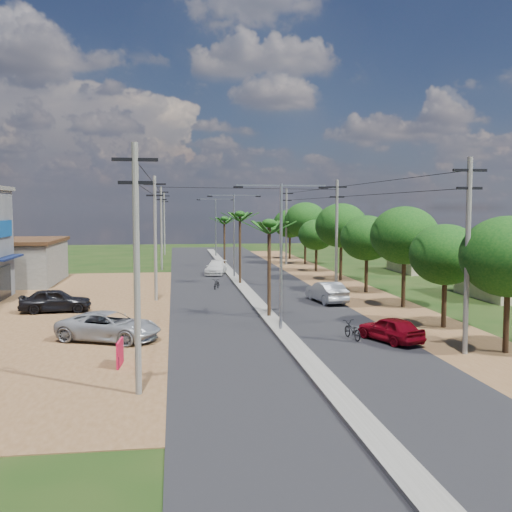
{
  "coord_description": "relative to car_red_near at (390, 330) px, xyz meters",
  "views": [
    {
      "loc": [
        -5.69,
        -31.44,
        6.72
      ],
      "look_at": [
        0.61,
        14.24,
        3.0
      ],
      "focal_mm": 42.0,
      "sensor_mm": 36.0,
      "label": 1
    }
  ],
  "objects": [
    {
      "name": "utility_pole_e_c",
      "position": [
        2.5,
        41.15,
        4.12
      ],
      "size": [
        1.6,
        0.24,
        9.0
      ],
      "color": "#605E56",
      "rests_on": "ground"
    },
    {
      "name": "moto_rider_east",
      "position": [
        -1.73,
        0.83,
        -0.18
      ],
      "size": [
        0.88,
        1.83,
        0.92
      ],
      "primitive_type": "imported",
      "rotation": [
        0.0,
        0.0,
        3.3
      ],
      "color": "black",
      "rests_on": "ground"
    },
    {
      "name": "utility_pole_w_d",
      "position": [
        -12.0,
        58.15,
        4.12
      ],
      "size": [
        1.6,
        0.24,
        9.0
      ],
      "color": "#605E56",
      "rests_on": "ground"
    },
    {
      "name": "palm_median_near",
      "position": [
        -5.0,
        7.15,
        4.9
      ],
      "size": [
        2.0,
        2.0,
        6.15
      ],
      "color": "black",
      "rests_on": "ground"
    },
    {
      "name": "house_east_far",
      "position": [
        16.0,
        31.15,
        1.75
      ],
      "size": [
        7.6,
        7.5,
        4.6
      ],
      "color": "gray",
      "rests_on": "ground"
    },
    {
      "name": "car_parked_silver",
      "position": [
        -13.96,
        2.2,
        0.09
      ],
      "size": [
        5.75,
        4.26,
        1.45
      ],
      "primitive_type": "imported",
      "rotation": [
        0.0,
        0.0,
        1.17
      ],
      "color": "#999DA1",
      "rests_on": "ground"
    },
    {
      "name": "streetlight_mid",
      "position": [
        -5.0,
        28.15,
        4.15
      ],
      "size": [
        5.1,
        0.18,
        8.0
      ],
      "color": "gray",
      "rests_on": "ground"
    },
    {
      "name": "utility_pole_w_a",
      "position": [
        -12.0,
        -6.85,
        4.12
      ],
      "size": [
        1.6,
        0.24,
        9.0
      ],
      "color": "#605E56",
      "rests_on": "ground"
    },
    {
      "name": "moto_rider_west_b",
      "position": [
        -6.91,
        31.4,
        -0.09
      ],
      "size": [
        0.88,
        1.89,
        1.1
      ],
      "primitive_type": "imported",
      "rotation": [
        0.0,
        0.0,
        -0.21
      ],
      "color": "black",
      "rests_on": "ground"
    },
    {
      "name": "tree_east_c",
      "position": [
        4.7,
        10.15,
        4.22
      ],
      "size": [
        4.6,
        4.6,
        6.83
      ],
      "color": "black",
      "rests_on": "ground"
    },
    {
      "name": "streetlight_near",
      "position": [
        -5.0,
        3.15,
        4.15
      ],
      "size": [
        5.1,
        0.18,
        8.0
      ],
      "color": "gray",
      "rests_on": "ground"
    },
    {
      "name": "moto_rider_west_a",
      "position": [
        -7.21,
        20.6,
        -0.2
      ],
      "size": [
        1.04,
        1.79,
        0.89
      ],
      "primitive_type": "imported",
      "rotation": [
        0.0,
        0.0,
        -0.28
      ],
      "color": "black",
      "rests_on": "ground"
    },
    {
      "name": "car_silver_mid",
      "position": [
        0.0,
        12.62,
        0.1
      ],
      "size": [
        2.19,
        4.65,
        1.47
      ],
      "primitive_type": "imported",
      "rotation": [
        0.0,
        0.0,
        3.29
      ],
      "color": "#999DA1",
      "rests_on": "ground"
    },
    {
      "name": "road",
      "position": [
        -5.0,
        18.15,
        -0.62
      ],
      "size": [
        12.0,
        110.0,
        0.04
      ],
      "primitive_type": "cube",
      "color": "black",
      "rests_on": "ground"
    },
    {
      "name": "car_white_far",
      "position": [
        -6.5,
        31.51,
        0.02
      ],
      "size": [
        2.74,
        4.82,
        1.32
      ],
      "primitive_type": "imported",
      "rotation": [
        0.0,
        0.0,
        -0.21
      ],
      "color": "silver",
      "rests_on": "ground"
    },
    {
      "name": "dirt_lot_west",
      "position": [
        -20.0,
        11.15,
        -0.62
      ],
      "size": [
        18.0,
        46.0,
        0.04
      ],
      "primitive_type": "cube",
      "color": "brown",
      "rests_on": "ground"
    },
    {
      "name": "tree_east_f",
      "position": [
        4.2,
        33.15,
        3.25
      ],
      "size": [
        3.8,
        3.8,
        5.52
      ],
      "color": "black",
      "rests_on": "ground"
    },
    {
      "name": "median",
      "position": [
        -5.0,
        21.15,
        -0.55
      ],
      "size": [
        1.0,
        90.0,
        0.18
      ],
      "primitive_type": "cube",
      "color": "#605E56",
      "rests_on": "ground"
    },
    {
      "name": "palm_median_mid",
      "position": [
        -5.0,
        23.15,
        5.26
      ],
      "size": [
        2.0,
        2.0,
        6.55
      ],
      "color": "black",
      "rests_on": "ground"
    },
    {
      "name": "tree_east_b",
      "position": [
        4.3,
        3.15,
        3.47
      ],
      "size": [
        4.0,
        4.0,
        5.83
      ],
      "color": "black",
      "rests_on": "ground"
    },
    {
      "name": "car_parked_dark",
      "position": [
        -18.27,
        11.17,
        0.12
      ],
      "size": [
        4.56,
        2.09,
        1.52
      ],
      "primitive_type": "imported",
      "rotation": [
        0.0,
        0.0,
        1.64
      ],
      "color": "black",
      "rests_on": "ground"
    },
    {
      "name": "streetlight_far",
      "position": [
        -5.0,
        53.15,
        4.15
      ],
      "size": [
        5.1,
        0.18,
        8.0
      ],
      "color": "gray",
      "rests_on": "ground"
    },
    {
      "name": "tree_east_a",
      "position": [
        4.5,
        -2.85,
        3.85
      ],
      "size": [
        4.4,
        4.4,
        6.37
      ],
      "color": "black",
      "rests_on": "ground"
    },
    {
      "name": "utility_pole_e_b",
      "position": [
        2.5,
        19.15,
        4.12
      ],
      "size": [
        1.6,
        0.24,
        9.0
      ],
      "color": "#605E56",
      "rests_on": "ground"
    },
    {
      "name": "dirt_shoulder_east",
      "position": [
        3.5,
        18.15,
        -0.62
      ],
      "size": [
        5.0,
        90.0,
        0.03
      ],
      "primitive_type": "cube",
      "color": "brown",
      "rests_on": "ground"
    },
    {
      "name": "tree_east_h",
      "position": [
        4.5,
        49.15,
        4.0
      ],
      "size": [
        4.4,
        4.4,
        6.52
      ],
      "color": "black",
      "rests_on": "ground"
    },
    {
      "name": "tree_east_d",
      "position": [
        4.4,
        17.15,
        3.7
      ],
      "size": [
        4.2,
        4.2,
        6.13
      ],
      "color": "black",
      "rests_on": "ground"
    },
    {
      "name": "utility_pole_e_a",
      "position": [
        2.5,
        -2.85,
        4.12
      ],
      "size": [
        1.6,
        0.24,
        9.0
      ],
      "color": "#605E56",
      "rests_on": "ground"
    },
    {
      "name": "palm_median_far",
      "position": [
        -5.0,
        39.15,
        4.62
      ],
      "size": [
        2.0,
        2.0,
        5.85
      ],
      "color": "black",
      "rests_on": "ground"
    },
    {
      "name": "ground",
      "position": [
        -5.0,
        3.15,
        -0.64
      ],
      "size": [
        160.0,
        160.0,
        0.0
      ],
      "primitive_type": "plane",
      "color": "black",
      "rests_on": "ground"
    },
    {
      "name": "car_red_near",
      "position": [
        0.0,
        0.0,
        0.0
      ],
      "size": [
        2.79,
        4.05,
        1.28
      ],
      "primitive_type": "imported",
      "rotation": [
        0.0,
        0.0,
        3.52
      ],
      "color": "maroon",
      "rests_on": "ground"
    },
    {
      "name": "utility_pole_w_b",
      "position": [
        -12.0,
        15.15,
        4.12
      ],
      "size": [
        1.6,
        0.24,
        9.0
      ],
      "color": "#605E56",
      "rests_on": "ground"
    },
    {
      "name": "tree_east_g",
      "position": [
        4.8,
        41.15,
        4.6
      ],
      "size": [
        5.0,
        5.0,
        7.38
      ],
      "color": "black",
      "rests_on": "ground"
    },
    {
      "name": "tree_east_e",
      "position": [
        4.6,
        25.15,
        4.45
      ],
      "size": [
        4.8,
        4.8,
        7.14
      ],
      "color": "black",
      "rests_on": "ground"
    },
    {
      "name": "roadside_sign",
      "position": [
        -13.0,
        -2.85,
        -0.07
      ],
      "size": [
        0.2,
        1.38,
        1.15
      ],
      "rotation": [
        0.0,
        0.0,
        -0.08
      ],
      "color": "#B31030",
      "rests_on": "ground"
    },
    {
      "name": "low_shed",
      "position": [
        -26.0,
        27.15,
        1.33
      ],
      "size": [
        10.4,
        10.4,
        3.95
      ],
      "color": "#605E56",
      "rests_on": "ground"
    },
    {
      "name": "utility_pole_w_c",
      "position": [
        -12.0,
        37.15,
        4.12
      ],
      "size": [
        1.6,
        0.24,
        9.0
      ],
      "color": "#605E56",
      "rests_on": "ground"
    }
  ]
}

